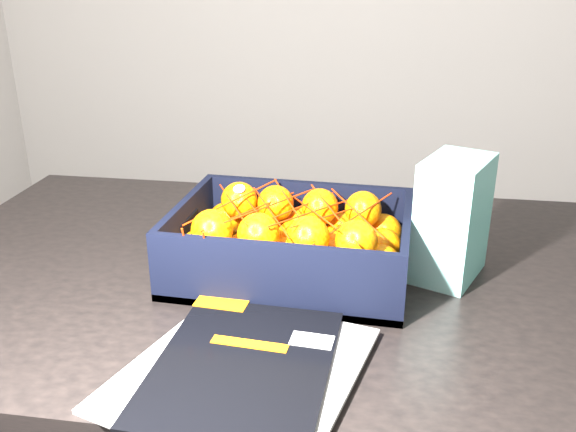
% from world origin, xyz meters
% --- Properties ---
extents(table, '(1.24, 0.86, 0.75)m').
position_xyz_m(table, '(-0.27, 0.24, 0.65)').
color(table, black).
rests_on(table, ground).
extents(magazine_stack, '(0.33, 0.33, 0.02)m').
position_xyz_m(magazine_stack, '(-0.23, -0.05, 0.76)').
color(magazine_stack, silver).
rests_on(magazine_stack, table).
extents(produce_crate, '(0.37, 0.28, 0.11)m').
position_xyz_m(produce_crate, '(-0.22, 0.23, 0.78)').
color(produce_crate, olive).
rests_on(produce_crate, table).
extents(clementine_heap, '(0.35, 0.26, 0.11)m').
position_xyz_m(clementine_heap, '(-0.22, 0.23, 0.81)').
color(clementine_heap, orange).
rests_on(clementine_heap, produce_crate).
extents(mesh_net, '(0.30, 0.25, 0.09)m').
position_xyz_m(mesh_net, '(-0.23, 0.23, 0.86)').
color(mesh_net, red).
rests_on(mesh_net, clementine_heap).
extents(retail_carton, '(0.13, 0.15, 0.20)m').
position_xyz_m(retail_carton, '(0.02, 0.27, 0.85)').
color(retail_carton, silver).
rests_on(retail_carton, table).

